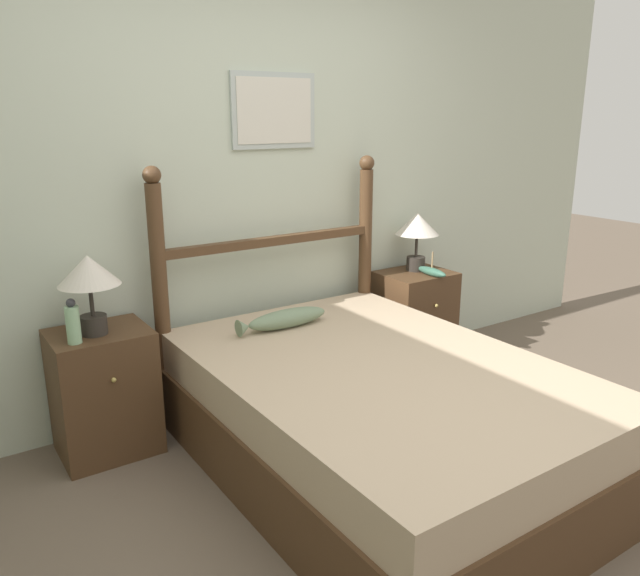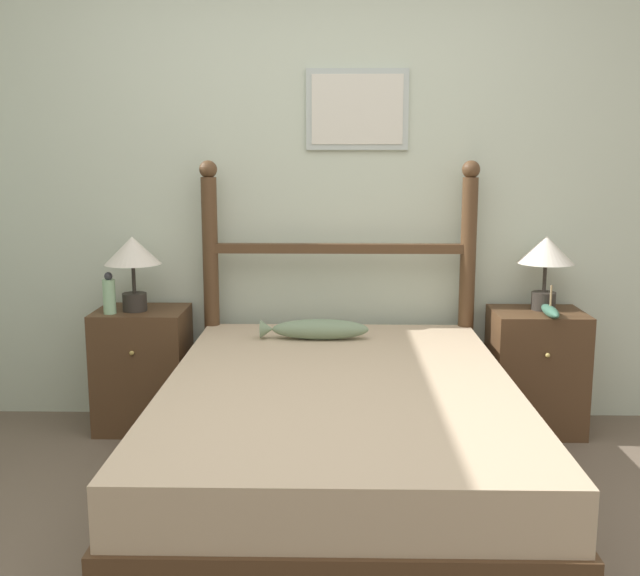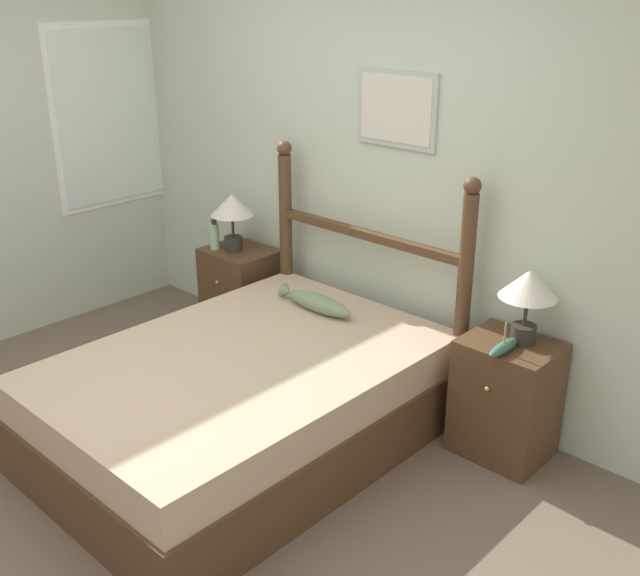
% 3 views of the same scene
% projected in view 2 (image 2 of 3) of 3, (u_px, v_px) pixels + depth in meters
% --- Properties ---
extents(wall_back, '(6.40, 0.08, 2.55)m').
position_uv_depth(wall_back, '(314.00, 189.00, 4.09)').
color(wall_back, beige).
rests_on(wall_back, ground_plane).
extents(bed, '(1.46, 2.09, 0.55)m').
position_uv_depth(bed, '(339.00, 443.00, 3.13)').
color(bed, '#4C331E').
rests_on(bed, ground_plane).
extents(headboard, '(1.47, 0.09, 1.43)m').
position_uv_depth(headboard, '(339.00, 285.00, 4.03)').
color(headboard, '#4C331E').
rests_on(headboard, ground_plane).
extents(nightstand_left, '(0.48, 0.41, 0.65)m').
position_uv_depth(nightstand_left, '(143.00, 369.00, 4.03)').
color(nightstand_left, '#4C331E').
rests_on(nightstand_left, ground_plane).
extents(nightstand_right, '(0.48, 0.41, 0.65)m').
position_uv_depth(nightstand_right, '(535.00, 371.00, 3.99)').
color(nightstand_right, '#4C331E').
rests_on(nightstand_right, ground_plane).
extents(table_lamp_left, '(0.29, 0.29, 0.39)m').
position_uv_depth(table_lamp_left, '(133.00, 256.00, 3.89)').
color(table_lamp_left, '#2D2823').
rests_on(table_lamp_left, nightstand_left).
extents(table_lamp_right, '(0.29, 0.29, 0.39)m').
position_uv_depth(table_lamp_right, '(546.00, 255.00, 3.92)').
color(table_lamp_right, '#2D2823').
rests_on(table_lamp_right, nightstand_right).
extents(bottle, '(0.06, 0.06, 0.22)m').
position_uv_depth(bottle, '(109.00, 295.00, 3.85)').
color(bottle, '#99C699').
rests_on(bottle, nightstand_left).
extents(model_boat, '(0.06, 0.25, 0.16)m').
position_uv_depth(model_boat, '(550.00, 311.00, 3.80)').
color(model_boat, '#386651').
rests_on(model_boat, nightstand_right).
extents(fish_pillow, '(0.54, 0.12, 0.10)m').
position_uv_depth(fish_pillow, '(316.00, 329.00, 3.75)').
color(fish_pillow, gray).
rests_on(fish_pillow, bed).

